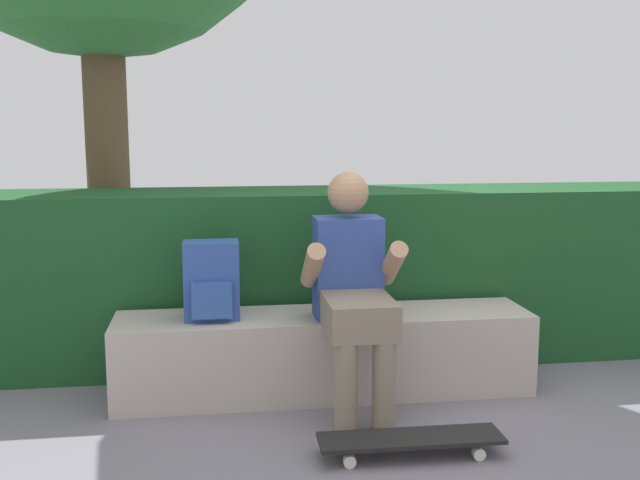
{
  "coord_description": "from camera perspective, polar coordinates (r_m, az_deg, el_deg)",
  "views": [
    {
      "loc": [
        -0.57,
        -3.48,
        1.43
      ],
      "look_at": [
        -0.02,
        0.33,
        0.82
      ],
      "focal_mm": 42.09,
      "sensor_mm": 36.0,
      "label": 1
    }
  ],
  "objects": [
    {
      "name": "ground_plane",
      "position": [
        3.81,
        1.03,
        -13.05
      ],
      "size": [
        24.0,
        24.0,
        0.0
      ],
      "primitive_type": "plane",
      "color": "slate"
    },
    {
      "name": "bench_main",
      "position": [
        4.02,
        0.34,
        -8.61
      ],
      "size": [
        2.19,
        0.46,
        0.43
      ],
      "color": "#B2A79B",
      "rests_on": "ground"
    },
    {
      "name": "person_skater",
      "position": [
        3.72,
        2.51,
        -3.38
      ],
      "size": [
        0.49,
        0.62,
        1.18
      ],
      "color": "#2D4793",
      "rests_on": "ground"
    },
    {
      "name": "skateboard_near_person",
      "position": [
        3.36,
        6.91,
        -14.83
      ],
      "size": [
        0.8,
        0.21,
        0.09
      ],
      "color": "black",
      "rests_on": "ground"
    },
    {
      "name": "backpack_on_bench",
      "position": [
        3.86,
        -8.25,
        -3.15
      ],
      "size": [
        0.28,
        0.23,
        0.4
      ],
      "color": "#2D4C99",
      "rests_on": "bench_main"
    },
    {
      "name": "hedge_row",
      "position": [
        4.53,
        -0.36,
        -2.67
      ],
      "size": [
        5.64,
        0.68,
        1.03
      ],
      "color": "#194821",
      "rests_on": "ground"
    }
  ]
}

